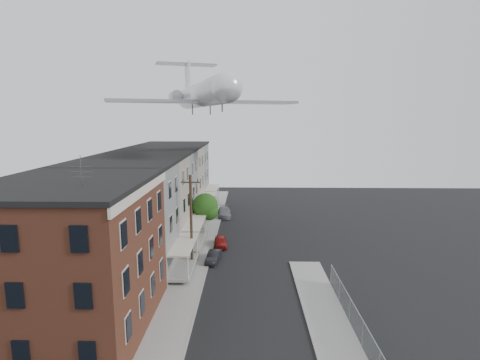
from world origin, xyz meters
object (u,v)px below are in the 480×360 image
(street_tree, at_px, (206,208))
(car_near, at_px, (221,242))
(airplane, at_px, (202,94))
(utility_pole, at_px, (191,220))
(car_mid, at_px, (214,257))
(car_far, at_px, (224,212))

(street_tree, xyz_separation_m, car_near, (2.07, -4.29, -2.88))
(airplane, bearing_deg, utility_pole, -89.93)
(utility_pole, height_order, car_mid, utility_pole)
(car_mid, bearing_deg, utility_pole, -143.39)
(car_near, relative_size, car_far, 0.74)
(car_near, height_order, airplane, airplane)
(street_tree, relative_size, airplane, 0.21)
(utility_pole, relative_size, airplane, 0.37)
(utility_pole, distance_m, car_mid, 4.74)
(airplane, bearing_deg, street_tree, -32.14)
(utility_pole, xyz_separation_m, car_near, (2.39, 5.63, -4.10))
(utility_pole, xyz_separation_m, car_mid, (2.00, 1.13, -4.14))
(airplane, bearing_deg, car_near, -61.88)
(street_tree, height_order, car_near, street_tree)
(street_tree, bearing_deg, utility_pole, -91.89)
(car_near, distance_m, car_mid, 4.52)
(car_mid, distance_m, airplane, 18.88)
(car_near, distance_m, airplane, 17.21)
(utility_pole, relative_size, car_mid, 2.78)
(street_tree, distance_m, car_far, 9.25)
(street_tree, bearing_deg, car_far, 79.07)
(car_near, distance_m, car_far, 12.96)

